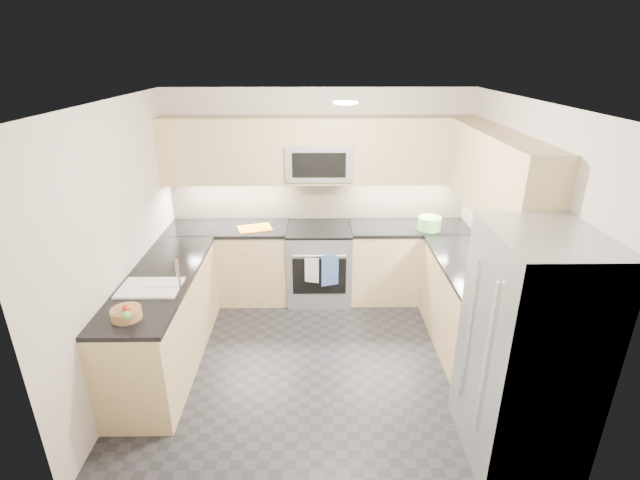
{
  "coord_description": "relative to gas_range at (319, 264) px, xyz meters",
  "views": [
    {
      "loc": [
        -0.06,
        -3.87,
        2.88
      ],
      "look_at": [
        0.0,
        0.35,
        1.15
      ],
      "focal_mm": 26.0,
      "sensor_mm": 36.0,
      "label": 1
    }
  ],
  "objects": [
    {
      "name": "floor",
      "position": [
        0.0,
        -1.28,
        -0.46
      ],
      "size": [
        3.6,
        3.2,
        0.0
      ],
      "primitive_type": "cube",
      "color": "black",
      "rests_on": "ground"
    },
    {
      "name": "ceiling",
      "position": [
        0.0,
        -1.28,
        2.04
      ],
      "size": [
        3.6,
        3.2,
        0.02
      ],
      "primitive_type": "cube",
      "color": "beige",
      "rests_on": "wall_back"
    },
    {
      "name": "wall_back",
      "position": [
        0.0,
        0.32,
        0.79
      ],
      "size": [
        3.6,
        0.02,
        2.5
      ],
      "primitive_type": "cube",
      "color": "beige",
      "rests_on": "floor"
    },
    {
      "name": "wall_front",
      "position": [
        0.0,
        -2.88,
        0.79
      ],
      "size": [
        3.6,
        0.02,
        2.5
      ],
      "primitive_type": "cube",
      "color": "beige",
      "rests_on": "floor"
    },
    {
      "name": "wall_left",
      "position": [
        -1.8,
        -1.28,
        0.79
      ],
      "size": [
        0.02,
        3.2,
        2.5
      ],
      "primitive_type": "cube",
      "color": "beige",
      "rests_on": "floor"
    },
    {
      "name": "wall_right",
      "position": [
        1.8,
        -1.28,
        0.79
      ],
      "size": [
        0.02,
        3.2,
        2.5
      ],
      "primitive_type": "cube",
      "color": "beige",
      "rests_on": "floor"
    },
    {
      "name": "base_cab_back_left",
      "position": [
        -1.09,
        0.02,
        -0.01
      ],
      "size": [
        1.42,
        0.6,
        0.9
      ],
      "primitive_type": "cube",
      "color": "#D2B57E",
      "rests_on": "floor"
    },
    {
      "name": "base_cab_back_right",
      "position": [
        1.09,
        0.02,
        -0.01
      ],
      "size": [
        1.42,
        0.6,
        0.9
      ],
      "primitive_type": "cube",
      "color": "#D2B57E",
      "rests_on": "floor"
    },
    {
      "name": "base_cab_right",
      "position": [
        1.5,
        -1.12,
        -0.01
      ],
      "size": [
        0.6,
        1.7,
        0.9
      ],
      "primitive_type": "cube",
      "color": "#D2B57E",
      "rests_on": "floor"
    },
    {
      "name": "base_cab_peninsula",
      "position": [
        -1.5,
        -1.28,
        -0.01
      ],
      "size": [
        0.6,
        2.0,
        0.9
      ],
      "primitive_type": "cube",
      "color": "#D2B57E",
      "rests_on": "floor"
    },
    {
      "name": "countertop_back_left",
      "position": [
        -1.09,
        0.02,
        0.47
      ],
      "size": [
        1.42,
        0.63,
        0.04
      ],
      "primitive_type": "cube",
      "color": "black",
      "rests_on": "base_cab_back_left"
    },
    {
      "name": "countertop_back_right",
      "position": [
        1.09,
        0.02,
        0.47
      ],
      "size": [
        1.42,
        0.63,
        0.04
      ],
      "primitive_type": "cube",
      "color": "black",
      "rests_on": "base_cab_back_right"
    },
    {
      "name": "countertop_right",
      "position": [
        1.5,
        -1.12,
        0.47
      ],
      "size": [
        0.63,
        1.7,
        0.04
      ],
      "primitive_type": "cube",
      "color": "black",
      "rests_on": "base_cab_right"
    },
    {
      "name": "countertop_peninsula",
      "position": [
        -1.5,
        -1.28,
        0.47
      ],
      "size": [
        0.63,
        2.0,
        0.04
      ],
      "primitive_type": "cube",
      "color": "black",
      "rests_on": "base_cab_peninsula"
    },
    {
      "name": "upper_cab_back",
      "position": [
        0.0,
        0.15,
        1.37
      ],
      "size": [
        3.6,
        0.35,
        0.75
      ],
      "primitive_type": "cube",
      "color": "#D2B57E",
      "rests_on": "wall_back"
    },
    {
      "name": "upper_cab_right",
      "position": [
        1.62,
        -1.0,
        1.37
      ],
      "size": [
        0.35,
        1.95,
        0.75
      ],
      "primitive_type": "cube",
      "color": "#D2B57E",
      "rests_on": "wall_right"
    },
    {
      "name": "backsplash_back",
      "position": [
        0.0,
        0.32,
        0.74
      ],
      "size": [
        3.6,
        0.01,
        0.51
      ],
      "primitive_type": "cube",
      "color": "tan",
      "rests_on": "wall_back"
    },
    {
      "name": "backsplash_right",
      "position": [
        1.8,
        -0.82,
        0.74
      ],
      "size": [
        0.01,
        2.3,
        0.51
      ],
      "primitive_type": "cube",
      "color": "tan",
      "rests_on": "wall_right"
    },
    {
      "name": "gas_range",
      "position": [
        0.0,
        0.0,
        0.0
      ],
      "size": [
        0.76,
        0.65,
        0.91
      ],
      "primitive_type": "cube",
      "color": "#989A9F",
      "rests_on": "floor"
    },
    {
      "name": "range_cooktop",
      "position": [
        0.0,
        0.0,
        0.46
      ],
      "size": [
        0.76,
        0.65,
        0.03
      ],
      "primitive_type": "cube",
      "color": "black",
      "rests_on": "gas_range"
    },
    {
      "name": "oven_door_glass",
      "position": [
        0.0,
        -0.33,
        -0.01
      ],
      "size": [
        0.62,
        0.02,
        0.45
      ],
      "primitive_type": "cube",
      "color": "black",
      "rests_on": "gas_range"
    },
    {
      "name": "oven_handle",
      "position": [
        0.0,
        -0.35,
        0.26
      ],
      "size": [
        0.6,
        0.02,
        0.02
      ],
      "primitive_type": "cylinder",
      "rotation": [
        0.0,
        1.57,
        0.0
      ],
      "color": "#B2B5BA",
      "rests_on": "gas_range"
    },
    {
      "name": "microwave",
      "position": [
        0.0,
        0.12,
        1.24
      ],
      "size": [
        0.76,
        0.4,
        0.4
      ],
      "primitive_type": "cube",
      "color": "#9B9EA3",
      "rests_on": "upper_cab_back"
    },
    {
      "name": "microwave_door",
      "position": [
        0.0,
        -0.08,
        1.24
      ],
      "size": [
        0.6,
        0.01,
        0.28
      ],
      "primitive_type": "cube",
      "color": "black",
      "rests_on": "microwave"
    },
    {
      "name": "refrigerator",
      "position": [
        1.45,
        -2.43,
        0.45
      ],
      "size": [
        0.7,
        0.9,
        1.8
      ],
      "primitive_type": "cube",
      "color": "#9EA2A6",
      "rests_on": "floor"
    },
    {
      "name": "fridge_handle_left",
      "position": [
        1.08,
        -2.61,
        0.49
      ],
      "size": [
        0.02,
        0.02,
        1.2
      ],
      "primitive_type": "cylinder",
      "color": "#B2B5BA",
      "rests_on": "refrigerator"
    },
    {
      "name": "fridge_handle_right",
      "position": [
        1.08,
        -2.25,
        0.49
      ],
      "size": [
        0.02,
        0.02,
        1.2
      ],
      "primitive_type": "cylinder",
      "color": "#B2B5BA",
      "rests_on": "refrigerator"
    },
    {
      "name": "sink_basin",
      "position": [
        -1.5,
        -1.53,
        0.42
      ],
      "size": [
        0.52,
        0.38,
        0.16
      ],
      "primitive_type": "cube",
      "color": "white",
      "rests_on": "base_cab_peninsula"
    },
    {
      "name": "faucet",
      "position": [
        -1.24,
        -1.53,
        0.62
      ],
      "size": [
        0.03,
        0.03,
        0.28
      ],
      "primitive_type": "cylinder",
      "color": "silver",
      "rests_on": "countertop_peninsula"
    },
    {
      "name": "utensil_bowl",
      "position": [
        1.29,
        -0.1,
        0.56
      ],
      "size": [
        0.28,
        0.28,
        0.15
      ],
      "primitive_type": "cylinder",
      "rotation": [
        0.0,
        0.0,
        0.07
      ],
      "color": "#6EC052",
      "rests_on": "countertop_back_right"
    },
    {
      "name": "cutting_board",
      "position": [
        -0.75,
        -0.05,
        0.49
      ],
      "size": [
        0.44,
        0.36,
        0.01
      ],
      "primitive_type": "cube",
      "rotation": [
        0.0,
        0.0,
        0.3
      ],
      "color": "orange",
      "rests_on": "countertop_back_left"
    },
    {
      "name": "fruit_basket",
      "position": [
        -1.52,
        -2.01,
        0.53
      ],
      "size": [
        0.3,
        0.3,
        0.08
      ],
      "primitive_type": "cylinder",
      "rotation": [
        0.0,
        0.0,
        0.36
      ],
      "color": "#A1744B",
      "rests_on": "countertop_peninsula"
    },
    {
      "name": "fruit_apple",
      "position": [
        -1.49,
        -2.05,
        0.6
      ],
      "size": [
        0.06,
        0.06,
        0.06
      ],
      "primitive_type": "sphere",
      "color": "#BE3815",
      "rests_on": "fruit_basket"
    },
    {
      "name": "fruit_pear",
      "position": [
        -1.46,
        -2.15,
        0.6
      ],
      "size": [
        0.06,
        0.06,
        0.06
      ],
      "primitive_type": "sphere",
      "color": "#56AA48",
      "rests_on": "fruit_basket"
    },
    {
      "name": "dish_towel_check",
      "position": [
        -0.09,
        -0.37,
        0.1
      ],
      "size": [
        0.16,
        0.05,
        0.31
      ],
      "primitive_type": "cube",
      "rotation": [
        0.0,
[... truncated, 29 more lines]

